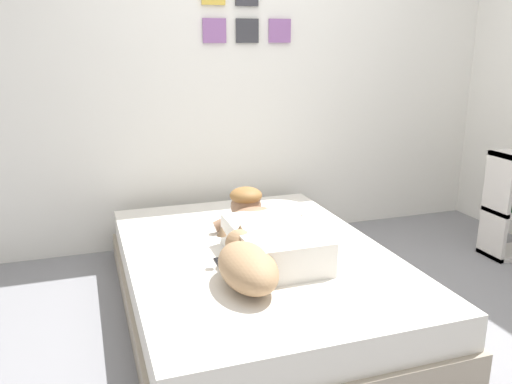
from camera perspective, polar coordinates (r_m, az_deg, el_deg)
name	(u,v)px	position (r m, az deg, el deg)	size (l,w,h in m)	color
ground_plane	(334,328)	(2.90, 8.54, -14.42)	(11.96, 11.96, 0.00)	gray
back_wall	(246,73)	(3.95, -1.15, 12.85)	(3.98, 0.12, 2.50)	silver
bed	(257,279)	(3.00, 0.08, -9.49)	(1.45, 2.06, 0.34)	gray
pillow	(269,210)	(3.45, 1.47, -2.03)	(0.52, 0.32, 0.11)	white
person_lying	(266,232)	(2.91, 1.07, -4.40)	(0.43, 0.92, 0.27)	silver
dog	(246,264)	(2.51, -1.05, -7.85)	(0.26, 0.57, 0.21)	#9E7A56
coffee_cup	(260,219)	(3.34, 0.43, -2.93)	(0.12, 0.09, 0.07)	white
cell_phone	(223,263)	(2.78, -3.64, -7.70)	(0.07, 0.14, 0.01)	black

